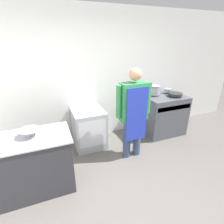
% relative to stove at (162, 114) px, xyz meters
% --- Properties ---
extents(ground_plane, '(14.00, 14.00, 0.00)m').
position_rel_stove_xyz_m(ground_plane, '(-1.57, -1.57, -0.45)').
color(ground_plane, '#5B5651').
extents(wall_back, '(8.00, 0.05, 2.70)m').
position_rel_stove_xyz_m(wall_back, '(-1.57, 0.45, 0.90)').
color(wall_back, white).
rests_on(wall_back, ground_plane).
extents(prep_counter, '(1.36, 0.67, 0.86)m').
position_rel_stove_xyz_m(prep_counter, '(-2.92, -0.77, -0.02)').
color(prep_counter, '#2D2D33').
rests_on(prep_counter, ground_plane).
extents(stove, '(0.92, 0.75, 0.93)m').
position_rel_stove_xyz_m(stove, '(0.00, 0.00, 0.00)').
color(stove, '#4C4F56').
rests_on(stove, ground_plane).
extents(fridge_unit, '(0.61, 0.66, 0.79)m').
position_rel_stove_xyz_m(fridge_unit, '(-1.76, 0.07, -0.06)').
color(fridge_unit, '#A8ADB2').
rests_on(fridge_unit, ground_plane).
extents(person_cook, '(0.66, 0.24, 1.67)m').
position_rel_stove_xyz_m(person_cook, '(-1.10, -0.59, 0.50)').
color(person_cook, '#38476B').
rests_on(person_cook, ground_plane).
extents(mixing_bowl, '(0.27, 0.27, 0.11)m').
position_rel_stove_xyz_m(mixing_bowl, '(-2.76, -0.74, 0.46)').
color(mixing_bowl, '#9EA0A8').
rests_on(mixing_bowl, prep_counter).
extents(stock_pot, '(0.28, 0.28, 0.22)m').
position_rel_stove_xyz_m(stock_pot, '(-0.21, 0.13, 0.58)').
color(stock_pot, '#9EA0A8').
rests_on(stock_pot, stove).
extents(saute_pan, '(0.30, 0.30, 0.06)m').
position_rel_stove_xyz_m(saute_pan, '(0.18, -0.13, 0.50)').
color(saute_pan, '#262628').
rests_on(saute_pan, stove).
extents(sauce_pot, '(0.16, 0.16, 0.09)m').
position_rel_stove_xyz_m(sauce_pot, '(0.18, 0.13, 0.52)').
color(sauce_pot, '#9EA0A8').
rests_on(sauce_pot, stove).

